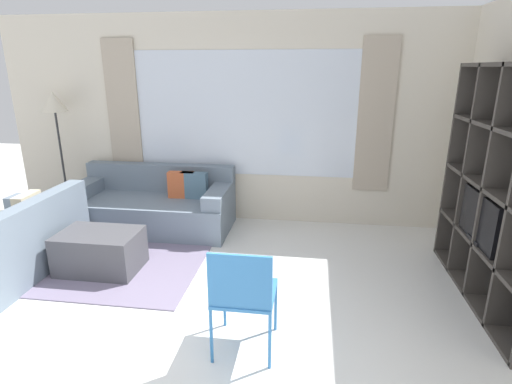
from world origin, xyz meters
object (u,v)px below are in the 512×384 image
at_px(couch_main, 154,206).
at_px(couch_side, 5,248).
at_px(shelving_unit, 508,192).
at_px(ottoman, 100,251).
at_px(floor_lamp, 55,110).
at_px(folding_chair, 243,292).

xyz_separation_m(couch_main, couch_side, (-1.00, -1.45, 0.01)).
xyz_separation_m(shelving_unit, ottoman, (-3.80, -0.00, -0.81)).
bearing_deg(shelving_unit, floor_lamp, 164.34).
distance_m(couch_main, folding_chair, 2.78).
distance_m(couch_side, floor_lamp, 2.07).
relative_size(shelving_unit, folding_chair, 2.40).
relative_size(shelving_unit, couch_side, 1.19).
xyz_separation_m(couch_side, floor_lamp, (-0.36, 1.64, 1.20)).
distance_m(floor_lamp, folding_chair, 3.96).
xyz_separation_m(shelving_unit, couch_main, (-3.69, 1.22, -0.73)).
relative_size(couch_main, couch_side, 1.18).
bearing_deg(couch_side, folding_chair, 72.31).
height_order(ottoman, floor_lamp, floor_lamp).
distance_m(shelving_unit, couch_main, 3.96).
height_order(shelving_unit, folding_chair, shelving_unit).
height_order(shelving_unit, couch_side, shelving_unit).
height_order(couch_side, floor_lamp, floor_lamp).
bearing_deg(ottoman, couch_main, 85.18).
height_order(floor_lamp, folding_chair, floor_lamp).
relative_size(couch_main, ottoman, 2.53).
relative_size(floor_lamp, folding_chair, 2.01).
relative_size(ottoman, floor_lamp, 0.47).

